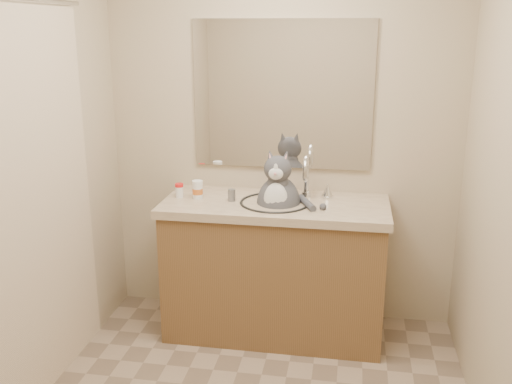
% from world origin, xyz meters
% --- Properties ---
extents(room, '(2.22, 2.52, 2.42)m').
position_xyz_m(room, '(0.00, 0.00, 1.20)').
color(room, gray).
rests_on(room, ground).
extents(vanity, '(1.34, 0.59, 1.12)m').
position_xyz_m(vanity, '(0.00, 0.96, 0.44)').
color(vanity, brown).
rests_on(vanity, ground).
extents(mirror, '(1.10, 0.02, 0.90)m').
position_xyz_m(mirror, '(0.00, 1.24, 1.45)').
color(mirror, white).
rests_on(mirror, room).
extents(shower_curtain, '(0.02, 1.30, 1.93)m').
position_xyz_m(shower_curtain, '(-1.05, 0.10, 1.03)').
color(shower_curtain, beige).
rests_on(shower_curtain, ground).
extents(cat, '(0.37, 0.31, 0.53)m').
position_xyz_m(cat, '(0.02, 0.95, 0.86)').
color(cat, '#414145').
rests_on(cat, vanity).
extents(pill_bottle_redcap, '(0.06, 0.06, 0.09)m').
position_xyz_m(pill_bottle_redcap, '(-0.59, 0.96, 0.89)').
color(pill_bottle_redcap, white).
rests_on(pill_bottle_redcap, vanity).
extents(pill_bottle_orange, '(0.08, 0.08, 0.11)m').
position_xyz_m(pill_bottle_orange, '(-0.48, 0.96, 0.90)').
color(pill_bottle_orange, white).
rests_on(pill_bottle_orange, vanity).
extents(grey_canister, '(0.06, 0.06, 0.07)m').
position_xyz_m(grey_canister, '(-0.26, 0.94, 0.89)').
color(grey_canister, slate).
rests_on(grey_canister, vanity).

